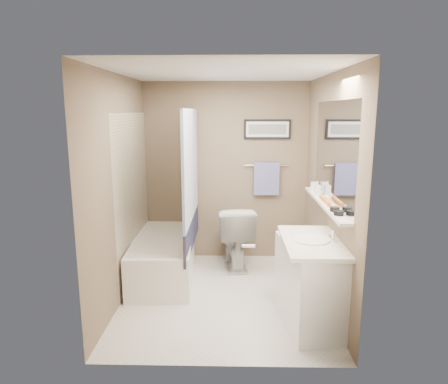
{
  "coord_description": "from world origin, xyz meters",
  "views": [
    {
      "loc": [
        0.1,
        -4.12,
        2.03
      ],
      "look_at": [
        0.0,
        0.15,
        1.15
      ],
      "focal_mm": 32.0,
      "sensor_mm": 36.0,
      "label": 1
    }
  ],
  "objects_px": {
    "toilet": "(234,235)",
    "hair_brush_front": "(328,202)",
    "candle_bowl_near": "(339,213)",
    "glass_jar": "(314,186)",
    "soap_bottle": "(318,188)",
    "bathtub": "(164,257)",
    "hair_brush_back": "(324,199)",
    "vanity": "(311,284)",
    "candle_bowl_far": "(335,209)"
  },
  "relations": [
    {
      "from": "vanity",
      "to": "hair_brush_front",
      "type": "distance_m",
      "value": 0.81
    },
    {
      "from": "hair_brush_back",
      "to": "glass_jar",
      "type": "relative_size",
      "value": 2.2
    },
    {
      "from": "bathtub",
      "to": "soap_bottle",
      "type": "bearing_deg",
      "value": -12.05
    },
    {
      "from": "bathtub",
      "to": "vanity",
      "type": "bearing_deg",
      "value": -36.88
    },
    {
      "from": "vanity",
      "to": "candle_bowl_far",
      "type": "height_order",
      "value": "candle_bowl_far"
    },
    {
      "from": "vanity",
      "to": "glass_jar",
      "type": "height_order",
      "value": "glass_jar"
    },
    {
      "from": "vanity",
      "to": "hair_brush_front",
      "type": "bearing_deg",
      "value": 49.54
    },
    {
      "from": "bathtub",
      "to": "candle_bowl_far",
      "type": "distance_m",
      "value": 2.25
    },
    {
      "from": "glass_jar",
      "to": "vanity",
      "type": "bearing_deg",
      "value": -100.7
    },
    {
      "from": "candle_bowl_far",
      "to": "hair_brush_back",
      "type": "height_order",
      "value": "hair_brush_back"
    },
    {
      "from": "candle_bowl_far",
      "to": "candle_bowl_near",
      "type": "bearing_deg",
      "value": -90.0
    },
    {
      "from": "glass_jar",
      "to": "soap_bottle",
      "type": "height_order",
      "value": "soap_bottle"
    },
    {
      "from": "candle_bowl_near",
      "to": "glass_jar",
      "type": "bearing_deg",
      "value": 90.0
    },
    {
      "from": "hair_brush_front",
      "to": "hair_brush_back",
      "type": "distance_m",
      "value": 0.16
    },
    {
      "from": "vanity",
      "to": "hair_brush_back",
      "type": "bearing_deg",
      "value": 59.62
    },
    {
      "from": "glass_jar",
      "to": "soap_bottle",
      "type": "distance_m",
      "value": 0.19
    },
    {
      "from": "candle_bowl_near",
      "to": "glass_jar",
      "type": "relative_size",
      "value": 0.9
    },
    {
      "from": "glass_jar",
      "to": "hair_brush_front",
      "type": "bearing_deg",
      "value": -90.0
    },
    {
      "from": "candle_bowl_near",
      "to": "candle_bowl_far",
      "type": "distance_m",
      "value": 0.14
    },
    {
      "from": "bathtub",
      "to": "candle_bowl_near",
      "type": "height_order",
      "value": "candle_bowl_near"
    },
    {
      "from": "candle_bowl_near",
      "to": "candle_bowl_far",
      "type": "xyz_separation_m",
      "value": [
        0.0,
        0.14,
        0.0
      ]
    },
    {
      "from": "vanity",
      "to": "glass_jar",
      "type": "relative_size",
      "value": 9.0
    },
    {
      "from": "candle_bowl_far",
      "to": "toilet",
      "type": "bearing_deg",
      "value": 122.46
    },
    {
      "from": "soap_bottle",
      "to": "hair_brush_back",
      "type": "bearing_deg",
      "value": -90.0
    },
    {
      "from": "candle_bowl_near",
      "to": "glass_jar",
      "type": "xyz_separation_m",
      "value": [
        0.0,
        1.1,
        0.03
      ]
    },
    {
      "from": "hair_brush_back",
      "to": "vanity",
      "type": "bearing_deg",
      "value": -112.6
    },
    {
      "from": "candle_bowl_far",
      "to": "hair_brush_front",
      "type": "xyz_separation_m",
      "value": [
        0.0,
        0.28,
        0.0
      ]
    },
    {
      "from": "toilet",
      "to": "hair_brush_front",
      "type": "relative_size",
      "value": 3.75
    },
    {
      "from": "candle_bowl_near",
      "to": "soap_bottle",
      "type": "bearing_deg",
      "value": 90.0
    },
    {
      "from": "hair_brush_front",
      "to": "glass_jar",
      "type": "bearing_deg",
      "value": 90.0
    },
    {
      "from": "candle_bowl_near",
      "to": "hair_brush_back",
      "type": "relative_size",
      "value": 0.41
    },
    {
      "from": "candle_bowl_near",
      "to": "hair_brush_front",
      "type": "distance_m",
      "value": 0.41
    },
    {
      "from": "toilet",
      "to": "candle_bowl_near",
      "type": "xyz_separation_m",
      "value": [
        0.92,
        -1.58,
        0.72
      ]
    },
    {
      "from": "hair_brush_front",
      "to": "soap_bottle",
      "type": "bearing_deg",
      "value": 90.0
    },
    {
      "from": "hair_brush_front",
      "to": "soap_bottle",
      "type": "distance_m",
      "value": 0.5
    },
    {
      "from": "bathtub",
      "to": "hair_brush_front",
      "type": "distance_m",
      "value": 2.14
    },
    {
      "from": "bathtub",
      "to": "candle_bowl_far",
      "type": "height_order",
      "value": "candle_bowl_far"
    },
    {
      "from": "soap_bottle",
      "to": "vanity",
      "type": "bearing_deg",
      "value": -103.2
    },
    {
      "from": "bathtub",
      "to": "glass_jar",
      "type": "xyz_separation_m",
      "value": [
        1.79,
        -0.09,
        0.92
      ]
    },
    {
      "from": "hair_brush_back",
      "to": "candle_bowl_near",
      "type": "bearing_deg",
      "value": -90.0
    },
    {
      "from": "candle_bowl_far",
      "to": "hair_brush_front",
      "type": "height_order",
      "value": "hair_brush_front"
    },
    {
      "from": "candle_bowl_near",
      "to": "candle_bowl_far",
      "type": "bearing_deg",
      "value": 90.0
    },
    {
      "from": "candle_bowl_near",
      "to": "soap_bottle",
      "type": "xyz_separation_m",
      "value": [
        0.0,
        0.91,
        0.05
      ]
    },
    {
      "from": "hair_brush_front",
      "to": "bathtub",
      "type": "bearing_deg",
      "value": 156.42
    },
    {
      "from": "vanity",
      "to": "candle_bowl_far",
      "type": "bearing_deg",
      "value": -4.15
    },
    {
      "from": "glass_jar",
      "to": "bathtub",
      "type": "bearing_deg",
      "value": 177.16
    },
    {
      "from": "soap_bottle",
      "to": "bathtub",
      "type": "bearing_deg",
      "value": 171.11
    },
    {
      "from": "hair_brush_front",
      "to": "candle_bowl_near",
      "type": "bearing_deg",
      "value": -90.0
    },
    {
      "from": "bathtub",
      "to": "vanity",
      "type": "xyz_separation_m",
      "value": [
        1.6,
        -1.07,
        0.15
      ]
    },
    {
      "from": "toilet",
      "to": "hair_brush_front",
      "type": "xyz_separation_m",
      "value": [
        0.92,
        -1.16,
        0.72
      ]
    }
  ]
}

